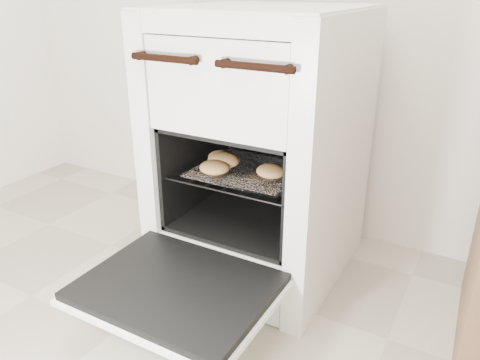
# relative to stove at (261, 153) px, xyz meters

# --- Properties ---
(stove) EXTENTS (0.54, 0.60, 0.82)m
(stove) POSITION_rel_stove_xyz_m (0.00, 0.00, 0.00)
(stove) COLOR silver
(stove) RESTS_ON ground
(oven_door) EXTENTS (0.48, 0.38, 0.03)m
(oven_door) POSITION_rel_stove_xyz_m (0.00, -0.45, -0.22)
(oven_door) COLOR black
(oven_door) RESTS_ON stove
(oven_rack) EXTENTS (0.39, 0.38, 0.01)m
(oven_rack) POSITION_rel_stove_xyz_m (0.00, -0.06, -0.04)
(oven_rack) COLOR black
(oven_rack) RESTS_ON stove
(foil_sheet) EXTENTS (0.30, 0.27, 0.01)m
(foil_sheet) POSITION_rel_stove_xyz_m (0.00, -0.08, -0.03)
(foil_sheet) COLOR white
(foil_sheet) RESTS_ON oven_rack
(baked_rolls) EXTENTS (0.30, 0.20, 0.04)m
(baked_rolls) POSITION_rel_stove_xyz_m (-0.05, -0.10, -0.01)
(baked_rolls) COLOR tan
(baked_rolls) RESTS_ON foil_sheet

